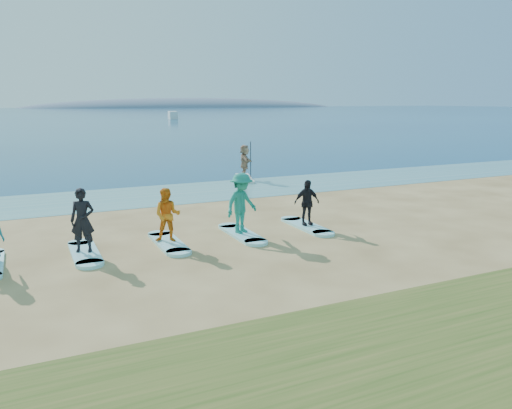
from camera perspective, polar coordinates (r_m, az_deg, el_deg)
name	(u,v)px	position (r m, az deg, el deg)	size (l,w,h in m)	color
ground	(276,261)	(13.14, 2.29, -6.46)	(600.00, 600.00, 0.00)	tan
shallow_water	(168,194)	(22.70, -10.00, 1.19)	(600.00, 600.00, 0.00)	teal
ocean	(39,114)	(171.21, -23.56, 9.45)	(600.00, 600.00, 0.00)	navy
island_ridge	(192,107)	(327.01, -7.35, 10.98)	(220.00, 56.00, 18.00)	slate
paddleboard	(245,178)	(26.57, -1.30, 3.01)	(0.70, 3.00, 0.12)	silver
paddleboarder	(245,161)	(26.45, -1.31, 4.98)	(1.59, 0.51, 1.72)	tan
boat_offshore_b	(173,119)	(117.71, -9.49, 9.63)	(1.73, 6.47, 1.70)	silver
surfboard_1	(85,253)	(14.42, -18.97, -5.26)	(0.70, 2.20, 0.09)	#9BE8F0
student_1	(82,220)	(14.19, -19.22, -1.71)	(0.64, 0.42, 1.74)	black
surfboard_2	(169,243)	(14.82, -9.97, -4.33)	(0.70, 2.20, 0.09)	#9BE8F0
student_2	(167,215)	(14.61, -10.08, -1.20)	(0.76, 0.60, 1.57)	orange
surfboard_3	(242,234)	(15.56, -1.65, -3.38)	(0.70, 2.20, 0.09)	#9BE8F0
student_3	(241,203)	(15.33, -1.67, 0.16)	(1.21, 0.69, 1.87)	#1A806E
surfboard_4	(306,226)	(16.59, 5.76, -2.46)	(0.70, 2.20, 0.09)	#9BE8F0
student_4	(307,203)	(16.42, 5.82, 0.23)	(0.88, 0.37, 1.50)	black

